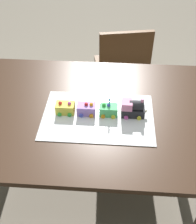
# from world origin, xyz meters

# --- Properties ---
(ground_plane) EXTENTS (8.00, 8.00, 0.00)m
(ground_plane) POSITION_xyz_m (0.00, 0.00, 0.00)
(ground_plane) COLOR gray
(dining_table) EXTENTS (1.40, 1.00, 0.74)m
(dining_table) POSITION_xyz_m (0.00, 0.00, 0.63)
(dining_table) COLOR #382316
(dining_table) RESTS_ON ground
(chair) EXTENTS (0.47, 0.47, 0.86)m
(chair) POSITION_xyz_m (-0.20, -0.83, 0.47)
(chair) COLOR brown
(chair) RESTS_ON ground
(cake_board) EXTENTS (0.60, 0.40, 0.00)m
(cake_board) POSITION_xyz_m (-0.06, 0.05, 0.74)
(cake_board) COLOR silver
(cake_board) RESTS_ON dining_table
(cake_locomotive) EXTENTS (0.14, 0.08, 0.12)m
(cake_locomotive) POSITION_xyz_m (-0.25, 0.03, 0.79)
(cake_locomotive) COLOR #232328
(cake_locomotive) RESTS_ON cake_board
(cake_car_caboose_mint_green) EXTENTS (0.10, 0.08, 0.07)m
(cake_car_caboose_mint_green) POSITION_xyz_m (-0.12, 0.03, 0.77)
(cake_car_caboose_mint_green) COLOR #59CC7A
(cake_car_caboose_mint_green) RESTS_ON cake_board
(cake_car_tanker_lavender) EXTENTS (0.10, 0.08, 0.07)m
(cake_car_tanker_lavender) POSITION_xyz_m (-0.00, 0.03, 0.77)
(cake_car_tanker_lavender) COLOR #AD84E0
(cake_car_tanker_lavender) RESTS_ON cake_board
(cake_car_flatbed_lemon) EXTENTS (0.10, 0.08, 0.07)m
(cake_car_flatbed_lemon) POSITION_xyz_m (0.12, 0.03, 0.77)
(cake_car_flatbed_lemon) COLOR #F4E04C
(cake_car_flatbed_lemon) RESTS_ON cake_board
(birthday_candle) EXTENTS (0.01, 0.01, 0.06)m
(birthday_candle) POSITION_xyz_m (-0.12, 0.03, 0.84)
(birthday_candle) COLOR #4CA5E5
(birthday_candle) RESTS_ON cake_car_caboose_mint_green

